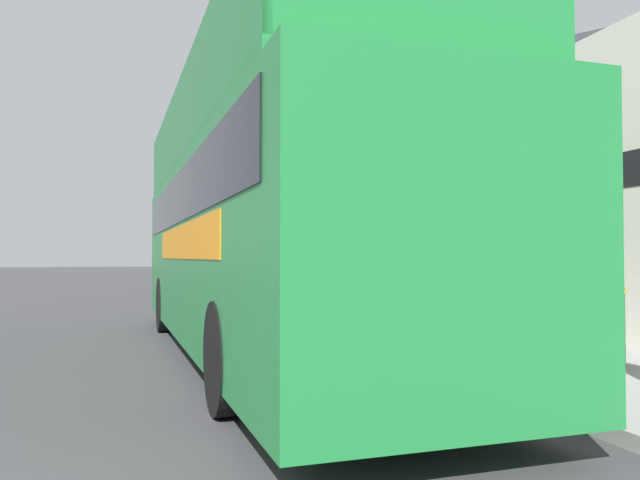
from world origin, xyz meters
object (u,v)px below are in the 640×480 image
at_px(parked_car_ahead_of_bus, 231,286).
at_px(lamp_post_nearest, 516,58).
at_px(litter_bin, 606,324).
at_px(lamp_post_second, 330,180).
at_px(tour_bus, 259,234).
at_px(lamp_post_third, 272,206).

bearing_deg(parked_car_ahead_of_bus, lamp_post_nearest, -80.04).
xyz_separation_m(parked_car_ahead_of_bus, litter_bin, (3.11, -11.13, -0.01)).
bearing_deg(lamp_post_nearest, lamp_post_second, 90.11).
xyz_separation_m(tour_bus, lamp_post_second, (2.31, 3.93, 1.37)).
height_order(tour_bus, lamp_post_third, lamp_post_third).
relative_size(parked_car_ahead_of_bus, lamp_post_second, 0.98).
bearing_deg(lamp_post_second, lamp_post_nearest, -89.89).
bearing_deg(litter_bin, parked_car_ahead_of_bus, 105.62).
xyz_separation_m(parked_car_ahead_of_bus, lamp_post_third, (1.76, 2.79, 2.52)).
bearing_deg(tour_bus, lamp_post_nearest, -56.92).
xyz_separation_m(tour_bus, parked_car_ahead_of_bus, (0.70, 8.29, -1.16)).
bearing_deg(parked_car_ahead_of_bus, lamp_post_third, 59.66).
relative_size(parked_car_ahead_of_bus, lamp_post_third, 0.99).
distance_m(tour_bus, lamp_post_third, 11.43).
bearing_deg(lamp_post_nearest, parked_car_ahead_of_bus, 98.02).
relative_size(lamp_post_second, litter_bin, 4.60).
xyz_separation_m(lamp_post_nearest, litter_bin, (1.49, 0.39, -3.06)).
bearing_deg(parked_car_ahead_of_bus, tour_bus, -92.91).
bearing_deg(lamp_post_second, litter_bin, -77.47).
bearing_deg(lamp_post_nearest, tour_bus, 125.79).
bearing_deg(lamp_post_nearest, litter_bin, 14.73).
height_order(tour_bus, lamp_post_second, lamp_post_second).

